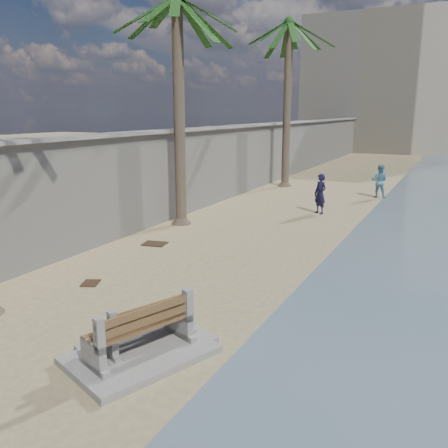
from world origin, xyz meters
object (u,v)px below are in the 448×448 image
(bench_near, at_px, (140,335))
(person_a, at_px, (320,191))
(bench_far, at_px, (147,327))
(palm_mid, at_px, (177,3))
(palm_back, at_px, (290,26))
(person_b, at_px, (379,179))

(bench_near, bearing_deg, person_a, 91.98)
(bench_far, bearing_deg, palm_mid, 117.92)
(palm_back, height_order, person_b, palm_back)
(bench_near, bearing_deg, palm_mid, 117.51)
(bench_far, bearing_deg, person_a, 91.50)
(palm_mid, height_order, person_b, palm_mid)
(palm_mid, height_order, person_a, palm_mid)
(palm_mid, xyz_separation_m, palm_back, (0.45, 10.84, 0.79))
(person_a, distance_m, person_b, 5.44)
(bench_far, xyz_separation_m, person_a, (-0.34, 13.13, 0.58))
(person_a, bearing_deg, palm_mid, -103.49)
(bench_near, distance_m, palm_back, 22.18)
(person_a, xyz_separation_m, person_b, (1.63, 5.18, -0.06))
(palm_back, xyz_separation_m, person_b, (5.52, -1.35, -7.92))
(bench_near, distance_m, bench_far, 0.41)
(person_a, bearing_deg, palm_back, 152.44)
(person_b, bearing_deg, palm_mid, 54.66)
(bench_far, relative_size, person_b, 1.42)
(palm_mid, relative_size, person_b, 4.88)
(person_b, bearing_deg, bench_far, 82.80)
(palm_mid, distance_m, person_a, 9.34)
(palm_mid, bearing_deg, bench_far, -62.08)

